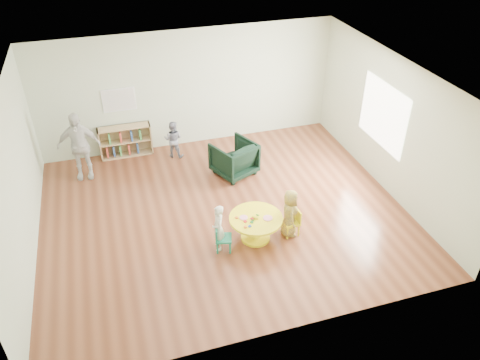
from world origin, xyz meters
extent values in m
plane|color=brown|center=(0.00, 0.00, 0.00)|extent=(7.00, 7.00, 0.00)
cube|color=white|center=(0.00, 0.00, 2.75)|extent=(7.00, 6.00, 0.10)
cube|color=#B6C8AB|center=(0.00, 3.00, 1.40)|extent=(7.00, 0.10, 2.80)
cube|color=#B6C8AB|center=(0.00, -3.00, 1.40)|extent=(7.00, 0.10, 2.80)
cube|color=#B6C8AB|center=(-3.50, 0.00, 1.40)|extent=(0.10, 6.00, 2.80)
cube|color=#B6C8AB|center=(3.50, 0.00, 1.40)|extent=(0.10, 6.00, 2.80)
cube|color=white|center=(3.48, 0.30, 1.50)|extent=(0.02, 1.60, 1.30)
cylinder|color=yellow|center=(0.35, -0.91, 0.22)|extent=(0.17, 0.17, 0.44)
cylinder|color=yellow|center=(0.35, -0.91, 0.02)|extent=(0.54, 0.54, 0.04)
cylinder|color=yellow|center=(0.35, -0.91, 0.46)|extent=(0.97, 0.97, 0.04)
cylinder|color=pink|center=(0.14, -0.86, 0.49)|extent=(0.15, 0.15, 0.02)
cylinder|color=pink|center=(0.55, -1.00, 0.49)|extent=(0.17, 0.17, 0.02)
cylinder|color=yellow|center=(0.33, -0.94, 0.51)|extent=(0.12, 0.11, 0.04)
cylinder|color=#126A20|center=(0.27, -0.99, 0.51)|extent=(0.05, 0.05, 0.02)
cylinder|color=#126A20|center=(0.39, -0.88, 0.51)|extent=(0.05, 0.05, 0.02)
cube|color=red|center=(0.13, -0.97, 0.49)|extent=(0.06, 0.05, 0.02)
cube|color=#E05D12|center=(0.09, -1.12, 0.49)|extent=(0.05, 0.05, 0.02)
cube|color=#193CBE|center=(0.17, -1.12, 0.49)|extent=(0.06, 0.06, 0.02)
cube|color=#126A20|center=(0.24, -1.02, 0.49)|extent=(0.07, 0.07, 0.02)
cube|color=red|center=(0.27, -0.94, 0.49)|extent=(0.06, 0.07, 0.02)
cube|color=#E05D12|center=(0.01, -0.83, 0.49)|extent=(0.05, 0.06, 0.02)
cube|color=#17835F|center=(-0.29, -1.03, 0.26)|extent=(0.35, 0.35, 0.04)
cube|color=#17835F|center=(-0.40, -1.00, 0.40)|extent=(0.10, 0.28, 0.24)
cylinder|color=#17835F|center=(-0.36, -0.89, 0.12)|extent=(0.03, 0.03, 0.24)
cylinder|color=#17835F|center=(-0.42, -1.11, 0.12)|extent=(0.03, 0.03, 0.24)
cylinder|color=#17835F|center=(-0.15, -0.96, 0.12)|extent=(0.03, 0.03, 0.24)
cylinder|color=#17835F|center=(-0.21, -1.17, 0.12)|extent=(0.03, 0.03, 0.24)
cube|color=yellow|center=(1.01, -0.98, 0.27)|extent=(0.31, 0.31, 0.04)
cube|color=yellow|center=(1.14, -0.97, 0.41)|extent=(0.05, 0.29, 0.25)
cylinder|color=yellow|center=(1.14, -1.09, 0.12)|extent=(0.03, 0.03, 0.25)
cylinder|color=yellow|center=(1.12, -0.86, 0.12)|extent=(0.03, 0.03, 0.25)
cylinder|color=yellow|center=(0.91, -1.10, 0.12)|extent=(0.03, 0.03, 0.25)
cylinder|color=yellow|center=(0.89, -0.87, 0.12)|extent=(0.03, 0.03, 0.25)
cube|color=tan|center=(-2.19, 2.83, 0.38)|extent=(0.03, 0.30, 0.75)
cube|color=tan|center=(-1.01, 2.83, 0.38)|extent=(0.03, 0.30, 0.75)
cube|color=tan|center=(-1.60, 2.83, 0.01)|extent=(1.20, 0.30, 0.03)
cube|color=tan|center=(-1.60, 2.83, 0.73)|extent=(1.20, 0.30, 0.03)
cube|color=tan|center=(-1.60, 2.83, 0.38)|extent=(1.14, 0.28, 0.03)
cube|color=tan|center=(-1.60, 2.97, 0.38)|extent=(1.20, 0.02, 0.75)
cube|color=#D84939|center=(-2.05, 2.81, 0.18)|extent=(0.04, 0.18, 0.26)
cube|color=#305CA8|center=(-1.90, 2.81, 0.18)|extent=(0.04, 0.18, 0.26)
cube|color=#50AE57|center=(-1.75, 2.81, 0.18)|extent=(0.04, 0.18, 0.26)
cube|color=#D84939|center=(-1.55, 2.81, 0.18)|extent=(0.04, 0.18, 0.26)
cube|color=#305CA8|center=(-1.35, 2.81, 0.18)|extent=(0.04, 0.18, 0.26)
cube|color=#50AE57|center=(-1.95, 2.81, 0.53)|extent=(0.04, 0.18, 0.26)
cube|color=#D84939|center=(-1.70, 2.81, 0.53)|extent=(0.04, 0.18, 0.26)
cube|color=#305CA8|center=(-1.45, 2.81, 0.53)|extent=(0.04, 0.18, 0.26)
cube|color=#50AE57|center=(-1.25, 2.81, 0.53)|extent=(0.04, 0.18, 0.26)
cube|color=white|center=(-1.60, 2.98, 1.35)|extent=(0.74, 0.01, 0.54)
cube|color=#FF5835|center=(-1.60, 2.98, 1.35)|extent=(0.70, 0.00, 0.50)
imported|color=black|center=(0.60, 1.32, 0.38)|extent=(1.09, 1.11, 0.77)
imported|color=silver|center=(-0.36, -0.96, 0.45)|extent=(0.24, 0.35, 0.91)
imported|color=yellow|center=(0.98, -0.97, 0.48)|extent=(0.40, 0.53, 0.96)
imported|color=#1B2345|center=(-0.54, 2.45, 0.45)|extent=(0.54, 0.49, 0.90)
imported|color=silver|center=(-2.59, 2.17, 0.77)|extent=(0.93, 0.46, 1.54)
camera|label=1|loc=(-1.85, -7.11, 5.72)|focal=35.00mm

